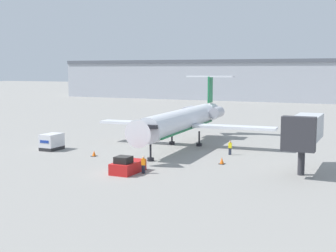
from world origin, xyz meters
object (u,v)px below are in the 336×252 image
Objects in this scene: pushback_tug at (128,166)px; jet_bridge at (305,130)px; worker_by_wing at (230,147)px; airplane_main at (183,120)px; worker_near_tug at (143,164)px; traffic_cone_left at (94,154)px; luggage_cart at (52,142)px; traffic_cone_right at (222,161)px.

jet_bridge is (16.55, 8.08, 3.74)m from pushback_tug.
jet_bridge is at bearing -32.10° from worker_by_wing.
worker_near_tug is at bearing -80.36° from airplane_main.
worker_near_tug is at bearing -30.68° from traffic_cone_left.
worker_near_tug reaches higher than worker_by_wing.
pushback_tug is 10.54m from traffic_cone_left.
luggage_cart is 0.31× the size of jet_bridge.
jet_bridge is (24.96, 1.74, 4.10)m from traffic_cone_left.
traffic_cone_left is (-15.01, -7.98, -0.62)m from worker_by_wing.
traffic_cone_right is (5.85, 8.00, -0.58)m from worker_near_tug.
luggage_cart reaches higher than pushback_tug.
jet_bridge reaches higher than traffic_cone_right.
luggage_cart reaches higher than traffic_cone_right.
airplane_main is at bearing 59.02° from traffic_cone_left.
traffic_cone_left is (-7.05, -11.74, -3.34)m from airplane_main.
luggage_cart reaches higher than worker_near_tug.
luggage_cart is at bearing 168.91° from traffic_cone_left.
luggage_cart is at bearing -178.73° from traffic_cone_right.
jet_bridge reaches higher than luggage_cart.
jet_bridge is at bearing -29.17° from airplane_main.
traffic_cone_left is at bearing 142.96° from pushback_tug.
airplane_main reaches higher than pushback_tug.
pushback_tug is 17.93m from luggage_cart.
worker_near_tug is 2.57× the size of traffic_cone_left.
worker_by_wing is at bearing 15.89° from luggage_cart.
jet_bridge is at bearing 3.99° from traffic_cone_left.
airplane_main is 41.80× the size of traffic_cone_left.
pushback_tug is at bearing -37.04° from traffic_cone_left.
worker_by_wing is at bearing 98.54° from traffic_cone_right.
luggage_cart is 1.66× the size of worker_near_tug.
traffic_cone_left is 16.03m from traffic_cone_right.
pushback_tug is 2.33× the size of worker_near_tug.
worker_by_wing is at bearing 65.24° from pushback_tug.
traffic_cone_right is (23.61, 0.52, -0.72)m from luggage_cart.
luggage_cart is 23.62m from worker_by_wing.
airplane_main is 9.79× the size of luggage_cart.
traffic_cone_left is (-10.05, 5.96, -0.62)m from worker_near_tug.
luggage_cart is 4.27× the size of traffic_cone_left.
traffic_cone_right is at bearing 1.27° from luggage_cart.
traffic_cone_left is at bearing -152.01° from worker_by_wing.
luggage_cart is 3.89× the size of traffic_cone_right.
traffic_cone_right is at bearing -47.61° from airplane_main.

